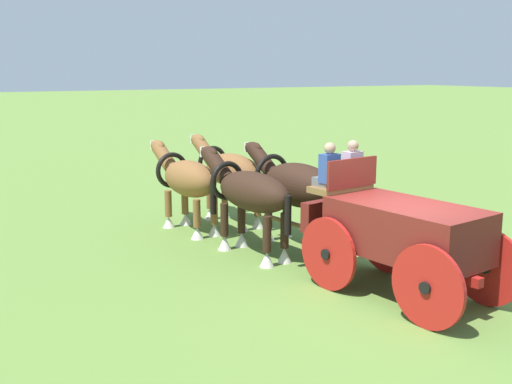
# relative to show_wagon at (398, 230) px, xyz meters

# --- Properties ---
(ground_plane) EXTENTS (220.00, 220.00, 0.00)m
(ground_plane) POSITION_rel_show_wagon_xyz_m (-0.18, -0.03, -1.20)
(ground_plane) COLOR olive
(show_wagon) EXTENTS (5.84, 2.18, 2.65)m
(show_wagon) POSITION_rel_show_wagon_xyz_m (0.00, 0.00, 0.00)
(show_wagon) COLOR maroon
(show_wagon) RESTS_ON ground
(draft_horse_rear_near) EXTENTS (3.23, 1.16, 2.24)m
(draft_horse_rear_near) POSITION_rel_show_wagon_xyz_m (3.43, 1.14, 0.17)
(draft_horse_rear_near) COLOR #331E14
(draft_horse_rear_near) RESTS_ON ground
(draft_horse_rear_off) EXTENTS (3.22, 1.29, 2.25)m
(draft_horse_rear_off) POSITION_rel_show_wagon_xyz_m (3.59, -0.15, 0.18)
(draft_horse_rear_off) COLOR #331E14
(draft_horse_rear_off) RESTS_ON ground
(draft_horse_lead_near) EXTENTS (3.01, 1.17, 2.16)m
(draft_horse_lead_near) POSITION_rel_show_wagon_xyz_m (6.00, 1.50, 0.10)
(draft_horse_lead_near) COLOR brown
(draft_horse_lead_near) RESTS_ON ground
(draft_horse_lead_off) EXTENTS (3.16, 1.18, 2.22)m
(draft_horse_lead_off) POSITION_rel_show_wagon_xyz_m (6.18, 0.21, 0.16)
(draft_horse_lead_off) COLOR brown
(draft_horse_lead_off) RESTS_ON ground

